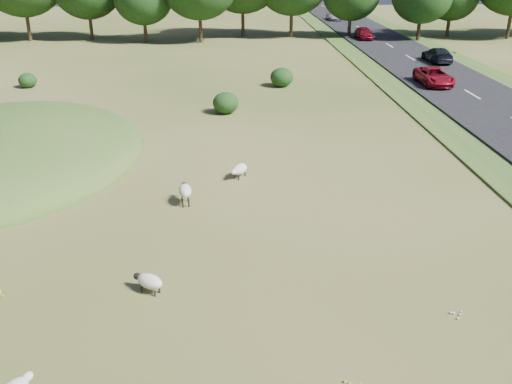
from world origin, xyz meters
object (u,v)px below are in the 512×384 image
car_4 (337,4)px  car_5 (434,76)px  car_2 (364,33)px  car_6 (335,16)px  sheep_4 (149,281)px  sheep_3 (185,191)px  car_0 (437,55)px  sheep_0 (239,169)px

car_4 → car_5: size_ratio=0.97×
car_2 → car_5: car_2 is taller
car_2 → car_6: 19.84m
sheep_4 → car_4: (23.86, 93.91, 0.52)m
sheep_3 → car_5: bearing=-47.5°
car_0 → car_4: 54.33m
car_0 → car_5: (-3.80, -9.91, -0.01)m
car_5 → car_0: bearing=69.0°
sheep_4 → car_4: 96.90m
sheep_3 → sheep_0: bearing=-46.6°
car_2 → car_6: car_2 is taller
sheep_4 → car_6: size_ratio=0.27×
sheep_3 → car_2: bearing=-28.8°
sheep_0 → car_4: size_ratio=0.26×
sheep_0 → car_0: car_0 is taller
car_0 → car_4: car_0 is taller
car_2 → sheep_0: bearing=-110.4°
car_5 → sheep_0: bearing=-130.8°
sheep_0 → car_4: bearing=-159.3°
sheep_0 → sheep_4: (-3.35, -10.29, -0.02)m
car_6 → sheep_3: bearing=-105.9°
sheep_0 → sheep_3: 4.01m
car_5 → car_2: bearing=90.0°
car_4 → car_5: 64.36m
car_6 → sheep_0: bearing=-104.5°
car_2 → sheep_3: bearing=-111.9°
car_6 → sheep_4: bearing=-105.0°
sheep_4 → car_5: size_ratio=0.24×
car_5 → sheep_3: bearing=-130.6°
car_0 → car_4: size_ratio=1.00×
sheep_0 → car_5: car_5 is taller
sheep_3 → sheep_4: (-0.79, -7.21, -0.23)m
sheep_0 → car_4: (20.52, 83.62, 0.49)m
car_2 → car_4: car_2 is taller
car_0 → car_2: car_2 is taller
sheep_4 → car_6: car_6 is taller
sheep_0 → car_6: 66.85m
car_5 → car_6: 45.35m
sheep_4 → car_2: car_2 is taller
car_0 → car_2: bearing=-76.3°
sheep_3 → car_5: (19.27, 22.46, 0.28)m
car_5 → sheep_4: bearing=-124.1°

